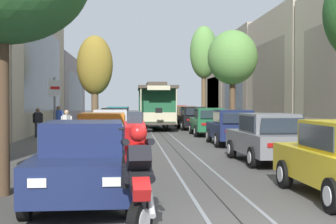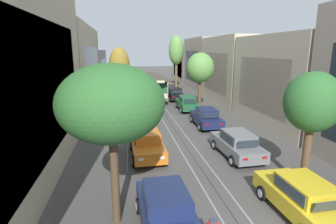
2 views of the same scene
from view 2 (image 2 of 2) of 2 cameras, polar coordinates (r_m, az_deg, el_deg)
name	(u,v)px [view 2 (image 2 of 2)]	position (r m, az deg, el deg)	size (l,w,h in m)	color
ground_plane	(161,109)	(29.52, -1.56, 0.69)	(160.00, 160.00, 0.00)	#4C4947
trolley_track_rails	(156,102)	(33.16, -2.48, 2.07)	(1.14, 65.47, 0.01)	gray
building_facade_left	(67,69)	(31.22, -20.88, 8.61)	(5.99, 57.17, 10.29)	#BCAD93
building_facade_right	(241,70)	(34.07, 15.29, 8.65)	(5.79, 57.17, 8.97)	gray
parked_car_navy_near_left	(167,211)	(10.00, -0.25, -20.51)	(2.09, 4.40, 1.58)	#19234C
parked_car_orange_second_left	(147,144)	(16.33, -4.51, -6.77)	(2.06, 4.38, 1.58)	orange
parked_car_silver_mid_left	(140,118)	(22.50, -5.98, -1.23)	(2.04, 4.38, 1.58)	#B7B7BC
parked_car_black_fourth_left	(137,104)	(28.20, -6.74, 1.68)	(2.05, 4.38, 1.58)	black
parked_car_teal_fifth_left	(133,94)	(35.18, -7.41, 3.93)	(2.10, 4.40, 1.58)	#196B70
parked_car_yellow_near_right	(303,198)	(11.93, 26.88, -16.08)	(2.05, 4.38, 1.58)	gold
parked_car_grey_second_right	(237,144)	(16.75, 14.56, -6.65)	(2.11, 4.41, 1.58)	slate
parked_car_navy_mid_right	(206,117)	(22.77, 8.15, -1.12)	(2.04, 4.38, 1.58)	#19234C
parked_car_green_fourth_right	(187,103)	(28.70, 4.11, 1.93)	(2.04, 4.38, 1.58)	#1E6038
parked_car_black_fifth_right	(175,94)	(34.67, 1.41, 3.90)	(2.05, 4.38, 1.58)	black
parked_car_brown_sixth_right	(168,88)	(40.26, -0.07, 5.19)	(2.10, 4.41, 1.58)	brown
parked_car_red_far_right	(161,83)	(46.56, -1.49, 6.26)	(2.12, 4.41, 1.58)	red
street_tree_kerb_left_near	(111,105)	(9.31, -12.03, 1.56)	(3.71, 3.34, 5.93)	#4C3826
street_tree_kerb_left_second	(119,65)	(35.06, -10.34, 9.82)	(2.58, 2.15, 6.69)	brown
street_tree_kerb_right_near	(313,103)	(13.26, 28.55, 1.62)	(2.47, 2.39, 5.47)	brown
street_tree_kerb_right_second	(200,68)	(28.78, 6.91, 9.33)	(2.90, 3.08, 6.11)	brown
street_tree_kerb_right_mid	(176,51)	(43.96, 1.79, 12.93)	(2.45, 2.63, 8.64)	brown
cable_car_trolley	(154,86)	(35.43, -3.05, 5.49)	(2.65, 9.15, 3.28)	#1E5B38
pedestrian_on_left_pavement	(106,105)	(27.40, -13.16, 1.46)	(0.55, 0.42, 1.72)	black
pedestrian_on_right_pavement	(95,107)	(27.14, -15.42, 1.07)	(0.55, 0.35, 1.60)	#282D38
pedestrian_crossing_far	(114,113)	(24.23, -11.55, -0.21)	(0.55, 0.42, 1.55)	#4C4233
street_sign_post	(127,144)	(13.89, -8.82, -6.75)	(0.36, 0.08, 2.66)	slate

